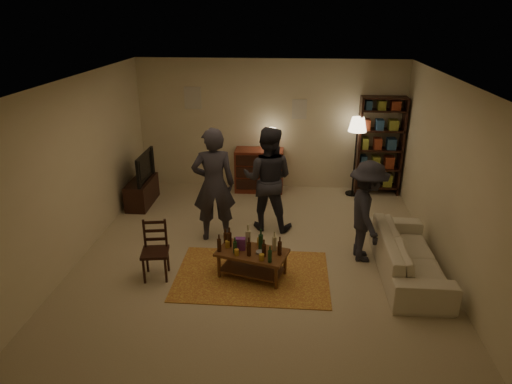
# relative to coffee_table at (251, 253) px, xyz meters

# --- Properties ---
(floor) EXTENTS (6.00, 6.00, 0.00)m
(floor) POSITION_rel_coffee_table_xyz_m (0.06, 0.64, -0.37)
(floor) COLOR #C6B793
(floor) RESTS_ON ground
(room_shell) EXTENTS (6.00, 6.00, 6.00)m
(room_shell) POSITION_rel_coffee_table_xyz_m (-0.58, 3.62, 1.44)
(room_shell) COLOR beige
(room_shell) RESTS_ON ground
(rug) EXTENTS (2.20, 1.50, 0.01)m
(rug) POSITION_rel_coffee_table_xyz_m (0.01, -0.01, -0.37)
(rug) COLOR #9C3F22
(rug) RESTS_ON ground
(coffee_table) EXTENTS (1.09, 0.78, 0.74)m
(coffee_table) POSITION_rel_coffee_table_xyz_m (0.00, 0.00, 0.00)
(coffee_table) COLOR brown
(coffee_table) RESTS_ON ground
(dining_chair) EXTENTS (0.43, 0.43, 0.86)m
(dining_chair) POSITION_rel_coffee_table_xyz_m (-1.37, -0.09, 0.08)
(dining_chair) COLOR black
(dining_chair) RESTS_ON ground
(tv_stand) EXTENTS (0.40, 1.00, 1.06)m
(tv_stand) POSITION_rel_coffee_table_xyz_m (-2.38, 2.44, 0.01)
(tv_stand) COLOR black
(tv_stand) RESTS_ON ground
(dresser) EXTENTS (1.00, 0.50, 1.36)m
(dresser) POSITION_rel_coffee_table_xyz_m (-0.13, 3.35, 0.10)
(dresser) COLOR maroon
(dresser) RESTS_ON ground
(bookshelf) EXTENTS (0.90, 0.34, 2.02)m
(bookshelf) POSITION_rel_coffee_table_xyz_m (2.31, 3.42, 0.66)
(bookshelf) COLOR black
(bookshelf) RESTS_ON ground
(floor_lamp) EXTENTS (0.36, 0.36, 1.63)m
(floor_lamp) POSITION_rel_coffee_table_xyz_m (1.82, 3.29, 1.00)
(floor_lamp) COLOR black
(floor_lamp) RESTS_ON ground
(sofa) EXTENTS (0.81, 2.08, 0.61)m
(sofa) POSITION_rel_coffee_table_xyz_m (2.26, 0.24, -0.07)
(sofa) COLOR beige
(sofa) RESTS_ON ground
(person_left) EXTENTS (0.78, 0.59, 1.91)m
(person_left) POSITION_rel_coffee_table_xyz_m (-0.71, 1.13, 0.58)
(person_left) COLOR #2B2A32
(person_left) RESTS_ON ground
(person_right) EXTENTS (0.98, 0.82, 1.82)m
(person_right) POSITION_rel_coffee_table_xyz_m (0.14, 1.61, 0.54)
(person_right) COLOR #26272E
(person_right) RESTS_ON ground
(person_by_sofa) EXTENTS (0.66, 1.06, 1.57)m
(person_by_sofa) POSITION_rel_coffee_table_xyz_m (1.68, 0.64, 0.41)
(person_by_sofa) COLOR #23232A
(person_by_sofa) RESTS_ON ground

